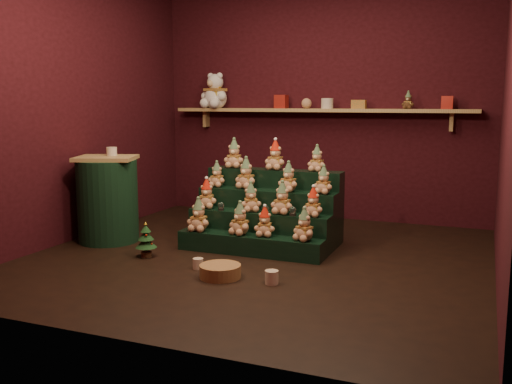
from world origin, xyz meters
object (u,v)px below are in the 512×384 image
at_px(mini_christmas_tree, 146,240).
at_px(brown_bear, 408,100).
at_px(snow_globe_a, 221,206).
at_px(riser_tier_front, 250,245).
at_px(side_table, 108,200).
at_px(snow_globe_c, 293,211).
at_px(snow_globe_b, 265,209).
at_px(wicker_basket, 220,271).
at_px(white_bear, 215,86).
at_px(mug_right, 272,277).
at_px(mug_left, 198,264).

xyz_separation_m(mini_christmas_tree, brown_bear, (1.99, 2.21, 1.26)).
relative_size(snow_globe_a, mini_christmas_tree, 0.25).
distance_m(riser_tier_front, side_table, 1.56).
bearing_deg(mini_christmas_tree, brown_bear, 48.01).
bearing_deg(snow_globe_c, snow_globe_b, 180.00).
distance_m(snow_globe_a, snow_globe_b, 0.46).
relative_size(snow_globe_c, wicker_basket, 0.27).
height_order(mini_christmas_tree, wicker_basket, mini_christmas_tree).
bearing_deg(side_table, mini_christmas_tree, -48.31).
xyz_separation_m(snow_globe_b, white_bear, (-1.30, 1.61, 1.19)).
relative_size(mini_christmas_tree, wicker_basket, 0.98).
xyz_separation_m(riser_tier_front, snow_globe_a, (-0.37, 0.16, 0.31)).
bearing_deg(riser_tier_front, side_table, -177.44).
xyz_separation_m(riser_tier_front, mug_right, (0.49, -0.74, -0.04)).
bearing_deg(mini_christmas_tree, snow_globe_c, 26.42).
distance_m(mug_right, wicker_basket, 0.44).
bearing_deg(riser_tier_front, wicker_basket, -85.84).
distance_m(snow_globe_a, side_table, 1.18).
relative_size(mug_left, mug_right, 0.85).
distance_m(riser_tier_front, mug_right, 0.89).
xyz_separation_m(mini_christmas_tree, mug_left, (0.61, -0.16, -0.12)).
bearing_deg(mug_right, snow_globe_c, 98.32).
relative_size(riser_tier_front, mug_right, 13.22).
height_order(mini_christmas_tree, mug_left, mini_christmas_tree).
relative_size(mug_left, brown_bear, 0.47).
bearing_deg(riser_tier_front, white_bear, 124.23).
relative_size(snow_globe_b, brown_bear, 0.44).
relative_size(riser_tier_front, mug_left, 15.63).
xyz_separation_m(snow_globe_a, side_table, (-1.15, -0.23, 0.03)).
bearing_deg(wicker_basket, side_table, 156.71).
distance_m(riser_tier_front, snow_globe_c, 0.51).
bearing_deg(riser_tier_front, snow_globe_a, 156.56).
relative_size(mini_christmas_tree, white_bear, 0.60).
relative_size(white_bear, brown_bear, 2.88).
bearing_deg(mug_right, mug_left, 168.48).
relative_size(snow_globe_c, mug_left, 1.00).
height_order(snow_globe_b, mug_right, snow_globe_b).
bearing_deg(mug_right, wicker_basket, -179.51).
height_order(snow_globe_b, side_table, side_table).
distance_m(snow_globe_c, brown_bear, 2.06).
distance_m(snow_globe_a, mug_right, 1.30).
bearing_deg(snow_globe_b, side_table, -171.95).
bearing_deg(brown_bear, wicker_basket, -107.77).
relative_size(snow_globe_a, white_bear, 0.15).
height_order(snow_globe_a, mini_christmas_tree, snow_globe_a).
bearing_deg(snow_globe_a, mug_right, -46.26).
distance_m(snow_globe_c, mini_christmas_tree, 1.37).
xyz_separation_m(mug_right, wicker_basket, (-0.44, -0.00, -0.00)).
bearing_deg(mug_right, snow_globe_a, 133.74).
distance_m(mini_christmas_tree, mug_right, 1.37).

